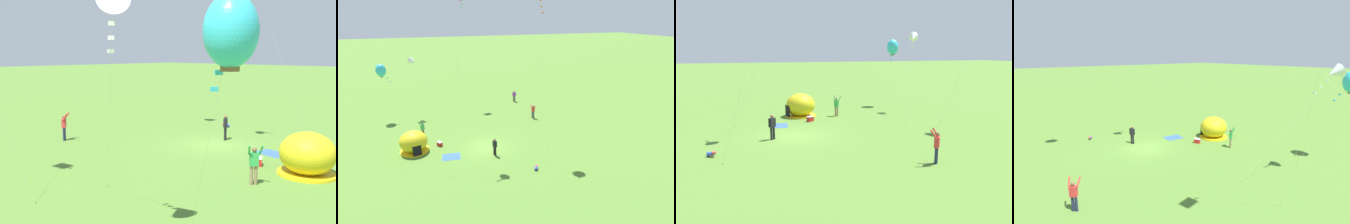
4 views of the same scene
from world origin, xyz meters
The scene contains 10 objects.
ground_plane centered at (0.00, 0.00, 0.00)m, with size 300.00×300.00×0.00m, color #517A2D.
popup_tent centered at (-7.05, 1.73, 1.00)m, with size 2.81×2.81×2.10m.
picnic_blanket centered at (-3.77, -0.67, 0.01)m, with size 1.70×1.30×0.01m, color #3359A5.
cooler_box centered at (-4.56, 2.05, 0.22)m, with size 0.58×0.64×0.44m.
toddler_crawling centered at (2.96, -5.39, 0.18)m, with size 0.44×0.53×0.32m.
person_arms_raised centered at (-6.04, 4.86, 1.00)m, with size 0.70×0.71×1.89m.
person_watching_sky centered at (0.30, -1.67, 0.96)m, with size 0.39×0.53×1.72m.
person_flying_kite centered at (7.96, 6.00, 1.00)m, with size 0.71×0.70×1.89m.
kite_white centered at (-6.25, 12.71, 7.14)m, with size 5.38×3.83×7.74m.
kite_cyan centered at (-10.08, 12.50, 6.31)m, with size 3.50×2.65×7.12m.
Camera 1 is at (-15.14, 19.58, 5.86)m, focal length 42.00 mm.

